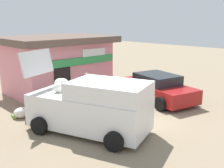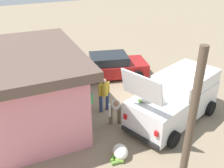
{
  "view_description": "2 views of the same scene",
  "coord_description": "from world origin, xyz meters",
  "px_view_note": "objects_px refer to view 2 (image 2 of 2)",
  "views": [
    {
      "loc": [
        -7.45,
        -6.95,
        3.98
      ],
      "look_at": [
        0.6,
        0.99,
        1.25
      ],
      "focal_mm": 43.24,
      "sensor_mm": 36.0,
      "label": 1
    },
    {
      "loc": [
        -8.4,
        6.28,
        6.26
      ],
      "look_at": [
        0.65,
        1.83,
        1.07
      ],
      "focal_mm": 40.46,
      "sensor_mm": 36.0,
      "label": 2
    }
  ],
  "objects_px": {
    "delivery_van": "(176,98)",
    "vendor_standing": "(104,93)",
    "paint_bucket": "(71,81)",
    "parked_sedan": "(109,66)",
    "customer_bending": "(115,109)",
    "unloaded_banana_pile": "(120,152)",
    "storefront_bar": "(26,89)"
  },
  "relations": [
    {
      "from": "customer_bending",
      "to": "paint_bucket",
      "type": "bearing_deg",
      "value": 6.13
    },
    {
      "from": "unloaded_banana_pile",
      "to": "customer_bending",
      "type": "bearing_deg",
      "value": -21.82
    },
    {
      "from": "delivery_van",
      "to": "vendor_standing",
      "type": "xyz_separation_m",
      "value": [
        1.82,
        2.44,
        -0.05
      ]
    },
    {
      "from": "parked_sedan",
      "to": "unloaded_banana_pile",
      "type": "distance_m",
      "value": 6.55
    },
    {
      "from": "delivery_van",
      "to": "paint_bucket",
      "type": "height_order",
      "value": "delivery_van"
    },
    {
      "from": "customer_bending",
      "to": "unloaded_banana_pile",
      "type": "relative_size",
      "value": 1.76
    },
    {
      "from": "delivery_van",
      "to": "vendor_standing",
      "type": "distance_m",
      "value": 3.04
    },
    {
      "from": "vendor_standing",
      "to": "unloaded_banana_pile",
      "type": "height_order",
      "value": "vendor_standing"
    },
    {
      "from": "unloaded_banana_pile",
      "to": "storefront_bar",
      "type": "bearing_deg",
      "value": 34.39
    },
    {
      "from": "delivery_van",
      "to": "vendor_standing",
      "type": "height_order",
      "value": "delivery_van"
    },
    {
      "from": "storefront_bar",
      "to": "paint_bucket",
      "type": "xyz_separation_m",
      "value": [
        2.57,
        -2.56,
        -1.38
      ]
    },
    {
      "from": "delivery_van",
      "to": "unloaded_banana_pile",
      "type": "distance_m",
      "value": 3.45
    },
    {
      "from": "delivery_van",
      "to": "customer_bending",
      "type": "height_order",
      "value": "delivery_van"
    },
    {
      "from": "delivery_van",
      "to": "parked_sedan",
      "type": "distance_m",
      "value": 5.01
    },
    {
      "from": "storefront_bar",
      "to": "vendor_standing",
      "type": "xyz_separation_m",
      "value": [
        -0.52,
        -3.1,
        -0.68
      ]
    },
    {
      "from": "storefront_bar",
      "to": "paint_bucket",
      "type": "relative_size",
      "value": 14.09
    },
    {
      "from": "unloaded_banana_pile",
      "to": "paint_bucket",
      "type": "xyz_separation_m",
      "value": [
        6.01,
        -0.2,
        0.0
      ]
    },
    {
      "from": "customer_bending",
      "to": "paint_bucket",
      "type": "xyz_separation_m",
      "value": [
        4.34,
        0.47,
        -0.63
      ]
    },
    {
      "from": "storefront_bar",
      "to": "customer_bending",
      "type": "relative_size",
      "value": 4.23
    },
    {
      "from": "parked_sedan",
      "to": "customer_bending",
      "type": "bearing_deg",
      "value": 157.75
    },
    {
      "from": "storefront_bar",
      "to": "delivery_van",
      "type": "xyz_separation_m",
      "value": [
        -2.34,
        -5.54,
        -0.63
      ]
    },
    {
      "from": "unloaded_banana_pile",
      "to": "paint_bucket",
      "type": "height_order",
      "value": "unloaded_banana_pile"
    },
    {
      "from": "storefront_bar",
      "to": "paint_bucket",
      "type": "distance_m",
      "value": 3.88
    },
    {
      "from": "delivery_van",
      "to": "unloaded_banana_pile",
      "type": "bearing_deg",
      "value": 109.16
    },
    {
      "from": "paint_bucket",
      "to": "delivery_van",
      "type": "bearing_deg",
      "value": -148.74
    },
    {
      "from": "paint_bucket",
      "to": "storefront_bar",
      "type": "bearing_deg",
      "value": 135.04
    },
    {
      "from": "parked_sedan",
      "to": "vendor_standing",
      "type": "distance_m",
      "value": 3.58
    },
    {
      "from": "storefront_bar",
      "to": "vendor_standing",
      "type": "height_order",
      "value": "storefront_bar"
    },
    {
      "from": "storefront_bar",
      "to": "parked_sedan",
      "type": "height_order",
      "value": "storefront_bar"
    },
    {
      "from": "vendor_standing",
      "to": "customer_bending",
      "type": "distance_m",
      "value": 1.25
    },
    {
      "from": "delivery_van",
      "to": "parked_sedan",
      "type": "relative_size",
      "value": 1.05
    },
    {
      "from": "customer_bending",
      "to": "paint_bucket",
      "type": "height_order",
      "value": "customer_bending"
    }
  ]
}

